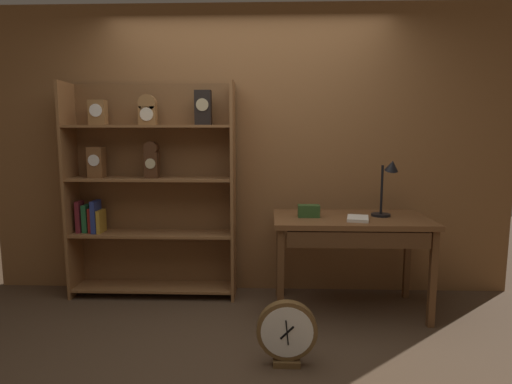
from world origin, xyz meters
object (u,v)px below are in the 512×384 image
Objects in this scene: workbench at (351,229)px; toolbox_small at (309,211)px; desk_lamp at (387,183)px; open_repair_manual at (358,218)px; bookshelf at (149,189)px; round_clock_large at (287,332)px.

toolbox_small reaches higher than workbench.
desk_lamp is 0.67m from toolbox_small.
bookshelf is at bearing 178.53° from open_repair_manual.
toolbox_small is at bearing -12.99° from bookshelf.
open_repair_manual is (1.78, -0.43, -0.17)m from bookshelf.
round_clock_large is (-0.84, -0.87, -0.85)m from desk_lamp.
desk_lamp is at bearing 2.41° from toolbox_small.
open_repair_manual is (0.03, -0.10, 0.11)m from workbench.
desk_lamp reaches higher than round_clock_large.
round_clock_large is (1.20, -1.17, -0.76)m from bookshelf.
bookshelf is 1.84m from round_clock_large.
round_clock_large is at bearing -133.77° from desk_lamp.
open_repair_manual reaches higher than round_clock_large.
bookshelf is at bearing 135.67° from round_clock_large.
toolbox_small is at bearing 177.44° from workbench.
bookshelf reaches higher than open_repair_manual.
open_repair_manual is (0.37, -0.11, -0.04)m from toolbox_small.
open_repair_manual is at bearing -16.54° from toolbox_small.
desk_lamp is at bearing 40.45° from open_repair_manual.
open_repair_manual is at bearing -70.70° from workbench.
workbench is 1.10m from round_clock_large.
bookshelf is 4.50× the size of round_clock_large.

